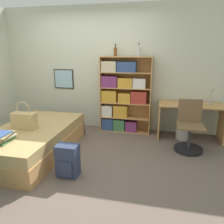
{
  "coord_description": "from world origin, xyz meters",
  "views": [
    {
      "loc": [
        1.43,
        -3.07,
        1.7
      ],
      "look_at": [
        0.7,
        0.2,
        0.75
      ],
      "focal_mm": 35.0,
      "sensor_mm": 36.0,
      "label": 1
    }
  ],
  "objects_px": {
    "bed": "(34,140)",
    "bottle_brown": "(139,51)",
    "desk_lamp": "(212,92)",
    "bookcase": "(122,96)",
    "desk_chair": "(189,135)",
    "book_stack_on_bed": "(0,137)",
    "waste_bin": "(183,132)",
    "backpack": "(68,161)",
    "handbag": "(24,120)",
    "desk": "(190,114)",
    "bottle_green": "(115,52)"
  },
  "relations": [
    {
      "from": "bottle_brown",
      "to": "desk",
      "type": "height_order",
      "value": "bottle_brown"
    },
    {
      "from": "bed",
      "to": "bookcase",
      "type": "relative_size",
      "value": 1.27
    },
    {
      "from": "bookcase",
      "to": "backpack",
      "type": "relative_size",
      "value": 3.45
    },
    {
      "from": "bottle_brown",
      "to": "waste_bin",
      "type": "height_order",
      "value": "bottle_brown"
    },
    {
      "from": "bottle_brown",
      "to": "desk_chair",
      "type": "xyz_separation_m",
      "value": [
        0.99,
        -0.68,
        -1.4
      ]
    },
    {
      "from": "bookcase",
      "to": "desk_chair",
      "type": "distance_m",
      "value": 1.56
    },
    {
      "from": "bookcase",
      "to": "desk_lamp",
      "type": "height_order",
      "value": "bookcase"
    },
    {
      "from": "handbag",
      "to": "book_stack_on_bed",
      "type": "distance_m",
      "value": 0.56
    },
    {
      "from": "handbag",
      "to": "waste_bin",
      "type": "xyz_separation_m",
      "value": [
        2.63,
        1.26,
        -0.45
      ]
    },
    {
      "from": "desk_chair",
      "to": "bottle_green",
      "type": "bearing_deg",
      "value": 154.55
    },
    {
      "from": "bottle_green",
      "to": "desk_lamp",
      "type": "xyz_separation_m",
      "value": [
        1.89,
        -0.11,
        -0.73
      ]
    },
    {
      "from": "waste_bin",
      "to": "backpack",
      "type": "bearing_deg",
      "value": -134.05
    },
    {
      "from": "bottle_brown",
      "to": "waste_bin",
      "type": "bearing_deg",
      "value": -11.21
    },
    {
      "from": "desk_lamp",
      "to": "desk_chair",
      "type": "bearing_deg",
      "value": -125.61
    },
    {
      "from": "bookcase",
      "to": "backpack",
      "type": "bearing_deg",
      "value": -102.24
    },
    {
      "from": "bottle_green",
      "to": "bottle_brown",
      "type": "distance_m",
      "value": 0.47
    },
    {
      "from": "bottle_green",
      "to": "desk_lamp",
      "type": "height_order",
      "value": "bottle_green"
    },
    {
      "from": "bookcase",
      "to": "waste_bin",
      "type": "distance_m",
      "value": 1.42
    },
    {
      "from": "bottle_green",
      "to": "desk_chair",
      "type": "relative_size",
      "value": 0.27
    },
    {
      "from": "desk_chair",
      "to": "backpack",
      "type": "distance_m",
      "value": 2.13
    },
    {
      "from": "bottle_brown",
      "to": "desk_lamp",
      "type": "xyz_separation_m",
      "value": [
        1.42,
        -0.09,
        -0.73
      ]
    },
    {
      "from": "book_stack_on_bed",
      "to": "desk_lamp",
      "type": "distance_m",
      "value": 3.68
    },
    {
      "from": "handbag",
      "to": "bottle_green",
      "type": "relative_size",
      "value": 1.93
    },
    {
      "from": "bottle_green",
      "to": "desk_lamp",
      "type": "relative_size",
      "value": 0.64
    },
    {
      "from": "bottle_brown",
      "to": "desk",
      "type": "relative_size",
      "value": 0.2
    },
    {
      "from": "desk_chair",
      "to": "waste_bin",
      "type": "relative_size",
      "value": 3.08
    },
    {
      "from": "bed",
      "to": "backpack",
      "type": "bearing_deg",
      "value": -33.01
    },
    {
      "from": "desk_lamp",
      "to": "waste_bin",
      "type": "distance_m",
      "value": 0.94
    },
    {
      "from": "desk",
      "to": "waste_bin",
      "type": "height_order",
      "value": "desk"
    },
    {
      "from": "desk_lamp",
      "to": "backpack",
      "type": "distance_m",
      "value": 2.92
    },
    {
      "from": "handbag",
      "to": "backpack",
      "type": "xyz_separation_m",
      "value": [
        0.95,
        -0.48,
        -0.37
      ]
    },
    {
      "from": "handbag",
      "to": "desk",
      "type": "bearing_deg",
      "value": 25.56
    },
    {
      "from": "bed",
      "to": "bookcase",
      "type": "height_order",
      "value": "bookcase"
    },
    {
      "from": "desk_chair",
      "to": "backpack",
      "type": "relative_size",
      "value": 1.92
    },
    {
      "from": "bottle_green",
      "to": "desk",
      "type": "xyz_separation_m",
      "value": [
        1.53,
        -0.14,
        -1.18
      ]
    },
    {
      "from": "bottle_brown",
      "to": "desk_chair",
      "type": "relative_size",
      "value": 0.28
    },
    {
      "from": "handbag",
      "to": "desk_chair",
      "type": "distance_m",
      "value": 2.8
    },
    {
      "from": "desk_lamp",
      "to": "desk_chair",
      "type": "distance_m",
      "value": 0.99
    },
    {
      "from": "desk_lamp",
      "to": "waste_bin",
      "type": "height_order",
      "value": "desk_lamp"
    },
    {
      "from": "bookcase",
      "to": "bottle_brown",
      "type": "relative_size",
      "value": 6.33
    },
    {
      "from": "bed",
      "to": "bottle_brown",
      "type": "height_order",
      "value": "bottle_brown"
    },
    {
      "from": "handbag",
      "to": "bookcase",
      "type": "bearing_deg",
      "value": 46.55
    },
    {
      "from": "bookcase",
      "to": "book_stack_on_bed",
      "type": "bearing_deg",
      "value": -124.77
    },
    {
      "from": "desk_lamp",
      "to": "desk",
      "type": "bearing_deg",
      "value": -174.0
    },
    {
      "from": "desk_lamp",
      "to": "bottle_brown",
      "type": "bearing_deg",
      "value": 176.23
    },
    {
      "from": "bookcase",
      "to": "bottle_brown",
      "type": "xyz_separation_m",
      "value": [
        0.32,
        0.01,
        0.91
      ]
    },
    {
      "from": "desk_chair",
      "to": "waste_bin",
      "type": "bearing_deg",
      "value": 96.1
    },
    {
      "from": "handbag",
      "to": "desk",
      "type": "xyz_separation_m",
      "value": [
        2.74,
        1.31,
        -0.1
      ]
    },
    {
      "from": "desk_lamp",
      "to": "waste_bin",
      "type": "bearing_deg",
      "value": -168.96
    },
    {
      "from": "desk_lamp",
      "to": "bottle_green",
      "type": "bearing_deg",
      "value": 176.79
    }
  ]
}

